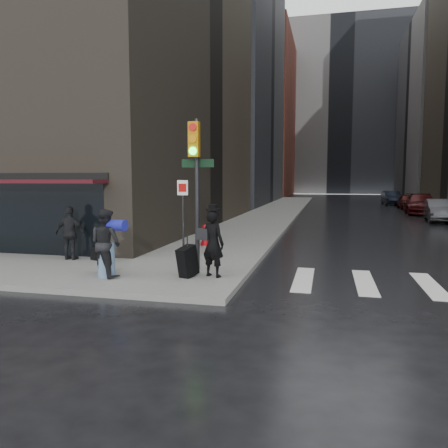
{
  "coord_description": "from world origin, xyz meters",
  "views": [
    {
      "loc": [
        4.08,
        -10.9,
        2.72
      ],
      "look_at": [
        0.9,
        2.54,
        1.3
      ],
      "focal_mm": 35.0,
      "sensor_mm": 36.0,
      "label": 1
    }
  ],
  "objects_px": {
    "fire_hydrant": "(205,236)",
    "parked_car_2": "(440,210)",
    "man_greycoat": "(70,233)",
    "man_overcoat": "(208,246)",
    "man_jeans": "(106,243)",
    "traffic_light": "(195,173)",
    "parked_car_4": "(408,201)",
    "parked_car_5": "(391,198)",
    "parked_car_3": "(421,204)"
  },
  "relations": [
    {
      "from": "man_greycoat",
      "to": "traffic_light",
      "type": "xyz_separation_m",
      "value": [
        4.34,
        -0.58,
        1.88
      ]
    },
    {
      "from": "parked_car_4",
      "to": "traffic_light",
      "type": "bearing_deg",
      "value": -107.6
    },
    {
      "from": "fire_hydrant",
      "to": "parked_car_3",
      "type": "height_order",
      "value": "parked_car_3"
    },
    {
      "from": "parked_car_3",
      "to": "parked_car_4",
      "type": "xyz_separation_m",
      "value": [
        0.09,
        6.32,
        -0.12
      ]
    },
    {
      "from": "parked_car_3",
      "to": "parked_car_5",
      "type": "height_order",
      "value": "parked_car_3"
    },
    {
      "from": "man_jeans",
      "to": "parked_car_5",
      "type": "height_order",
      "value": "man_jeans"
    },
    {
      "from": "man_overcoat",
      "to": "man_jeans",
      "type": "bearing_deg",
      "value": 32.57
    },
    {
      "from": "man_greycoat",
      "to": "parked_car_5",
      "type": "distance_m",
      "value": 39.87
    },
    {
      "from": "man_greycoat",
      "to": "parked_car_5",
      "type": "relative_size",
      "value": 0.38
    },
    {
      "from": "man_greycoat",
      "to": "traffic_light",
      "type": "bearing_deg",
      "value": 169.72
    },
    {
      "from": "parked_car_3",
      "to": "fire_hydrant",
      "type": "bearing_deg",
      "value": -114.63
    },
    {
      "from": "man_overcoat",
      "to": "parked_car_3",
      "type": "xyz_separation_m",
      "value": [
        10.18,
        25.81,
        -0.18
      ]
    },
    {
      "from": "parked_car_2",
      "to": "parked_car_4",
      "type": "xyz_separation_m",
      "value": [
        0.18,
        12.64,
        -0.06
      ]
    },
    {
      "from": "man_overcoat",
      "to": "man_jeans",
      "type": "height_order",
      "value": "man_overcoat"
    },
    {
      "from": "man_greycoat",
      "to": "parked_car_3",
      "type": "distance_m",
      "value": 28.75
    },
    {
      "from": "man_overcoat",
      "to": "parked_car_2",
      "type": "distance_m",
      "value": 21.95
    },
    {
      "from": "man_overcoat",
      "to": "traffic_light",
      "type": "height_order",
      "value": "traffic_light"
    },
    {
      "from": "man_greycoat",
      "to": "parked_car_5",
      "type": "height_order",
      "value": "man_greycoat"
    },
    {
      "from": "man_overcoat",
      "to": "parked_car_4",
      "type": "distance_m",
      "value": 33.73
    },
    {
      "from": "man_jeans",
      "to": "parked_car_2",
      "type": "distance_m",
      "value": 23.78
    },
    {
      "from": "fire_hydrant",
      "to": "parked_car_2",
      "type": "relative_size",
      "value": 0.19
    },
    {
      "from": "man_jeans",
      "to": "parked_car_3",
      "type": "bearing_deg",
      "value": -94.7
    },
    {
      "from": "man_overcoat",
      "to": "fire_hydrant",
      "type": "distance_m",
      "value": 5.56
    },
    {
      "from": "man_overcoat",
      "to": "parked_car_2",
      "type": "height_order",
      "value": "man_overcoat"
    },
    {
      "from": "man_greycoat",
      "to": "parked_car_2",
      "type": "xyz_separation_m",
      "value": [
        15.01,
        18.14,
        -0.29
      ]
    },
    {
      "from": "traffic_light",
      "to": "parked_car_2",
      "type": "height_order",
      "value": "traffic_light"
    },
    {
      "from": "man_overcoat",
      "to": "parked_car_3",
      "type": "bearing_deg",
      "value": -92.09
    },
    {
      "from": "man_greycoat",
      "to": "traffic_light",
      "type": "relative_size",
      "value": 0.4
    },
    {
      "from": "man_greycoat",
      "to": "parked_car_3",
      "type": "xyz_separation_m",
      "value": [
        15.1,
        24.46,
        -0.22
      ]
    },
    {
      "from": "man_jeans",
      "to": "man_overcoat",
      "type": "bearing_deg",
      "value": -145.72
    },
    {
      "from": "traffic_light",
      "to": "parked_car_2",
      "type": "xyz_separation_m",
      "value": [
        10.67,
        18.72,
        -2.16
      ]
    },
    {
      "from": "man_jeans",
      "to": "parked_car_5",
      "type": "relative_size",
      "value": 0.4
    },
    {
      "from": "traffic_light",
      "to": "parked_car_4",
      "type": "relative_size",
      "value": 1.08
    },
    {
      "from": "man_jeans",
      "to": "parked_car_5",
      "type": "bearing_deg",
      "value": -86.33
    },
    {
      "from": "parked_car_2",
      "to": "parked_car_4",
      "type": "bearing_deg",
      "value": 94.73
    },
    {
      "from": "traffic_light",
      "to": "fire_hydrant",
      "type": "distance_m",
      "value": 5.22
    },
    {
      "from": "man_greycoat",
      "to": "fire_hydrant",
      "type": "relative_size",
      "value": 2.1
    },
    {
      "from": "man_overcoat",
      "to": "parked_car_5",
      "type": "bearing_deg",
      "value": -84.7
    },
    {
      "from": "man_overcoat",
      "to": "fire_hydrant",
      "type": "xyz_separation_m",
      "value": [
        -1.59,
        5.31,
        -0.45
      ]
    },
    {
      "from": "man_overcoat",
      "to": "fire_hydrant",
      "type": "relative_size",
      "value": 2.39
    },
    {
      "from": "parked_car_3",
      "to": "parked_car_4",
      "type": "bearing_deg",
      "value": 94.43
    },
    {
      "from": "parked_car_3",
      "to": "man_greycoat",
      "type": "bearing_deg",
      "value": -116.47
    },
    {
      "from": "parked_car_5",
      "to": "man_jeans",
      "type": "bearing_deg",
      "value": -109.23
    },
    {
      "from": "traffic_light",
      "to": "fire_hydrant",
      "type": "bearing_deg",
      "value": 104.16
    },
    {
      "from": "man_jeans",
      "to": "traffic_light",
      "type": "height_order",
      "value": "traffic_light"
    },
    {
      "from": "parked_car_4",
      "to": "parked_car_3",
      "type": "bearing_deg",
      "value": -89.3
    },
    {
      "from": "man_overcoat",
      "to": "parked_car_3",
      "type": "distance_m",
      "value": 27.74
    },
    {
      "from": "fire_hydrant",
      "to": "man_jeans",
      "type": "bearing_deg",
      "value": -99.85
    },
    {
      "from": "man_jeans",
      "to": "fire_hydrant",
      "type": "height_order",
      "value": "man_jeans"
    },
    {
      "from": "parked_car_4",
      "to": "parked_car_5",
      "type": "bearing_deg",
      "value": 96.78
    }
  ]
}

